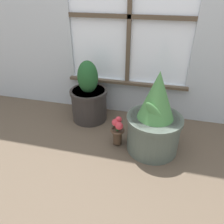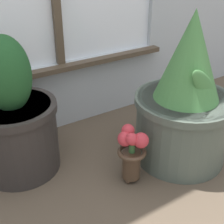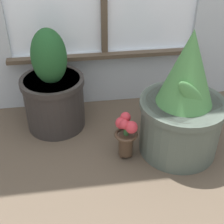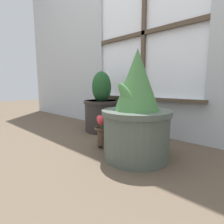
{
  "view_description": "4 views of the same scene",
  "coord_description": "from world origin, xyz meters",
  "views": [
    {
      "loc": [
        0.34,
        -1.27,
        1.16
      ],
      "look_at": [
        -0.04,
        0.23,
        0.24
      ],
      "focal_mm": 35.0,
      "sensor_mm": 36.0,
      "label": 1
    },
    {
      "loc": [
        -0.57,
        -0.67,
        0.88
      ],
      "look_at": [
        0.01,
        0.22,
        0.28
      ],
      "focal_mm": 50.0,
      "sensor_mm": 36.0,
      "label": 2
    },
    {
      "loc": [
        -0.2,
        -1.06,
        1.11
      ],
      "look_at": [
        -0.02,
        0.22,
        0.22
      ],
      "focal_mm": 50.0,
      "sensor_mm": 36.0,
      "label": 3
    },
    {
      "loc": [
        0.92,
        -0.72,
        0.44
      ],
      "look_at": [
        0.01,
        0.25,
        0.24
      ],
      "focal_mm": 28.0,
      "sensor_mm": 36.0,
      "label": 4
    }
  ],
  "objects": [
    {
      "name": "ground_plane",
      "position": [
        0.0,
        0.0,
        0.0
      ],
      "size": [
        10.0,
        10.0,
        0.0
      ],
      "primitive_type": "plane",
      "color": "brown"
    },
    {
      "name": "potted_plant_left",
      "position": [
        -0.32,
        0.45,
        0.23
      ],
      "size": [
        0.35,
        0.35,
        0.58
      ],
      "color": "#2D2826",
      "rests_on": "ground_plane"
    },
    {
      "name": "potted_plant_right",
      "position": [
        0.32,
        0.14,
        0.27
      ],
      "size": [
        0.42,
        0.42,
        0.66
      ],
      "color": "#4C564C",
      "rests_on": "ground_plane"
    },
    {
      "name": "flower_vase",
      "position": [
        0.03,
        0.12,
        0.15
      ],
      "size": [
        0.12,
        0.12,
        0.25
      ],
      "color": "#473323",
      "rests_on": "ground_plane"
    }
  ]
}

